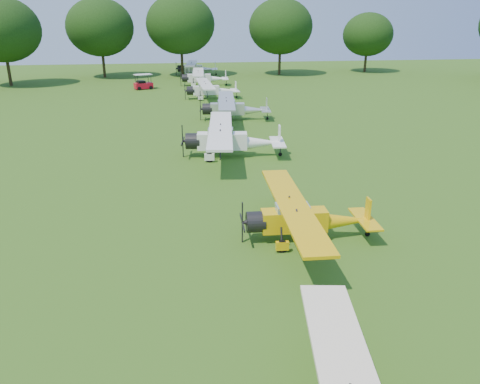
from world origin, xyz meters
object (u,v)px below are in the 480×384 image
object	(u,v)px
aircraft_2	(304,217)
aircraft_6	(203,77)
aircraft_3	(230,138)
aircraft_5	(210,89)
golf_cart	(143,84)
aircraft_4	(233,107)
aircraft_7	(195,67)

from	to	relation	value
aircraft_2	aircraft_6	xyz separation A→B (m)	(-1.00, 50.16, 0.16)
aircraft_3	aircraft_6	size ratio (longest dim) A/B	1.06
aircraft_5	aircraft_2	bearing A→B (deg)	-90.29
aircraft_3	golf_cart	world-z (taller)	aircraft_3
aircraft_4	aircraft_5	world-z (taller)	aircraft_4
aircraft_5	aircraft_7	distance (m)	24.40
aircraft_7	golf_cart	bearing A→B (deg)	-112.10
aircraft_6	golf_cart	xyz separation A→B (m)	(-8.33, -2.42, -0.59)
aircraft_3	aircraft_4	size ratio (longest dim) A/B	1.08
golf_cart	aircraft_3	bearing A→B (deg)	-97.76
aircraft_7	golf_cart	size ratio (longest dim) A/B	4.19
aircraft_5	golf_cart	world-z (taller)	aircraft_5
aircraft_2	aircraft_5	world-z (taller)	aircraft_5
golf_cart	aircraft_2	bearing A→B (deg)	-99.42
aircraft_3	golf_cart	size ratio (longest dim) A/B	4.35
aircraft_5	aircraft_6	distance (m)	11.53
aircraft_3	aircraft_6	world-z (taller)	aircraft_3
aircraft_6	golf_cart	world-z (taller)	aircraft_6
aircraft_2	aircraft_5	xyz separation A→B (m)	(-0.93, 38.63, 0.10)
aircraft_7	aircraft_6	bearing A→B (deg)	-82.98
aircraft_2	aircraft_3	size ratio (longest dim) A/B	0.82
aircraft_2	aircraft_4	world-z (taller)	aircraft_4
aircraft_4	aircraft_6	size ratio (longest dim) A/B	0.99
aircraft_3	aircraft_4	bearing A→B (deg)	88.25
aircraft_3	aircraft_7	distance (m)	49.43
aircraft_3	aircraft_5	distance (m)	25.05
aircraft_6	golf_cart	distance (m)	8.70
aircraft_5	aircraft_3	bearing A→B (deg)	-93.26
aircraft_2	aircraft_4	size ratio (longest dim) A/B	0.89
aircraft_2	golf_cart	world-z (taller)	golf_cart
aircraft_7	golf_cart	world-z (taller)	aircraft_7
aircraft_6	aircraft_7	xyz separation A→B (m)	(-0.34, 12.86, 0.03)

